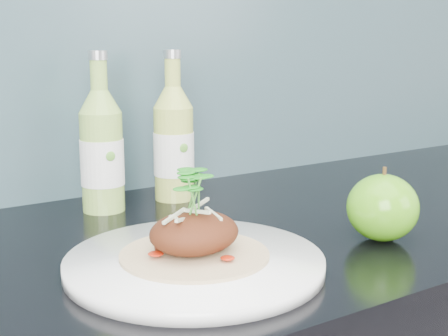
{
  "coord_description": "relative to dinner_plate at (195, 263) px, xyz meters",
  "views": [
    {
      "loc": [
        -0.45,
        1.0,
        1.16
      ],
      "look_at": [
        -0.03,
        1.65,
        1.0
      ],
      "focal_mm": 50.0,
      "sensor_mm": 36.0,
      "label": 1
    }
  ],
  "objects": [
    {
      "name": "cider_bottle_right",
      "position": [
        0.14,
        0.3,
        0.08
      ],
      "size": [
        0.09,
        0.09,
        0.24
      ],
      "rotation": [
        0.0,
        0.0,
        0.36
      ],
      "color": "#B2C452",
      "rests_on": "kitchen_counter"
    },
    {
      "name": "cider_bottle_left",
      "position": [
        0.01,
        0.29,
        0.08
      ],
      "size": [
        0.07,
        0.07,
        0.24
      ],
      "rotation": [
        0.0,
        0.0,
        -0.1
      ],
      "color": "#8FBD4F",
      "rests_on": "kitchen_counter"
    },
    {
      "name": "dinner_plate",
      "position": [
        0.0,
        0.0,
        0.0
      ],
      "size": [
        0.37,
        0.37,
        0.02
      ],
      "color": "white",
      "rests_on": "kitchen_counter"
    },
    {
      "name": "green_apple",
      "position": [
        0.26,
        -0.04,
        0.04
      ],
      "size": [
        0.11,
        0.11,
        0.1
      ],
      "rotation": [
        0.0,
        0.0,
        0.23
      ],
      "color": "#47920F",
      "rests_on": "kitchen_counter"
    },
    {
      "name": "pork_taco",
      "position": [
        0.0,
        0.0,
        0.04
      ],
      "size": [
        0.17,
        0.17,
        0.1
      ],
      "color": "tan",
      "rests_on": "dinner_plate"
    }
  ]
}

